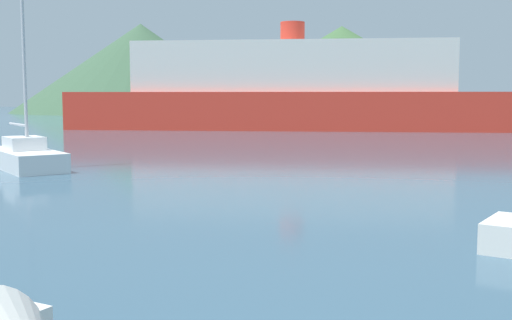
{
  "coord_description": "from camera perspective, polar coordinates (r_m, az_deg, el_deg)",
  "views": [
    {
      "loc": [
        4.65,
        0.2,
        2.7
      ],
      "look_at": [
        -0.55,
        14.0,
        1.2
      ],
      "focal_mm": 45.0,
      "sensor_mm": 36.0,
      "label": 1
    }
  ],
  "objects": [
    {
      "name": "hill_central",
      "position": [
        85.32,
        7.6,
        7.84
      ],
      "size": [
        39.63,
        39.63,
        11.63
      ],
      "color": "#3D6038",
      "rests_on": "ground_plane"
    },
    {
      "name": "hill_west",
      "position": [
        104.82,
        -10.17,
        8.04
      ],
      "size": [
        40.34,
        40.34,
        13.95
      ],
      "color": "#38563D",
      "rests_on": "ground_plane"
    },
    {
      "name": "ferry_distant",
      "position": [
        51.51,
        3.24,
        6.12
      ],
      "size": [
        35.88,
        15.84,
        8.44
      ],
      "rotation": [
        0.0,
        0.0,
        0.24
      ],
      "color": "red",
      "rests_on": "ground_plane"
    },
    {
      "name": "sailboat_middle",
      "position": [
        25.04,
        -19.87,
        0.43
      ],
      "size": [
        5.12,
        4.27,
        9.36
      ],
      "rotation": [
        0.0,
        0.0,
        -0.6
      ],
      "color": "white",
      "rests_on": "ground_plane"
    }
  ]
}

